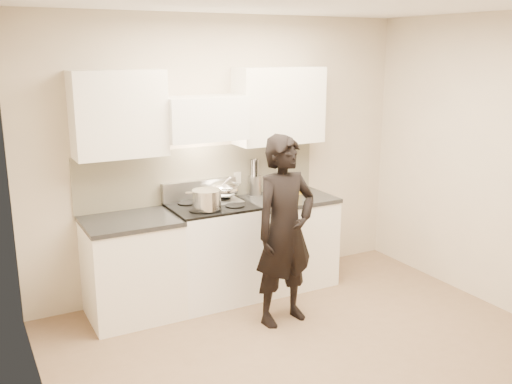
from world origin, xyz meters
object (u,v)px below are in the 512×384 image
at_px(stove, 212,252).
at_px(person, 285,231).
at_px(utensil_crock, 255,184).
at_px(wok, 223,189).
at_px(counter_right, 286,240).

height_order(stove, person, person).
bearing_deg(utensil_crock, stove, -157.79).
height_order(wok, utensil_crock, utensil_crock).
relative_size(counter_right, wok, 2.34).
distance_m(counter_right, wok, 0.87).
bearing_deg(person, wok, 94.21).
height_order(counter_right, utensil_crock, utensil_crock).
height_order(wok, person, person).
bearing_deg(utensil_crock, wok, -165.91).
height_order(counter_right, wok, wok).
bearing_deg(wok, stove, -144.09).
height_order(utensil_crock, person, person).
relative_size(utensil_crock, person, 0.22).
xyz_separation_m(stove, utensil_crock, (0.60, 0.25, 0.56)).
xyz_separation_m(wok, utensil_crock, (0.40, 0.10, -0.01)).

